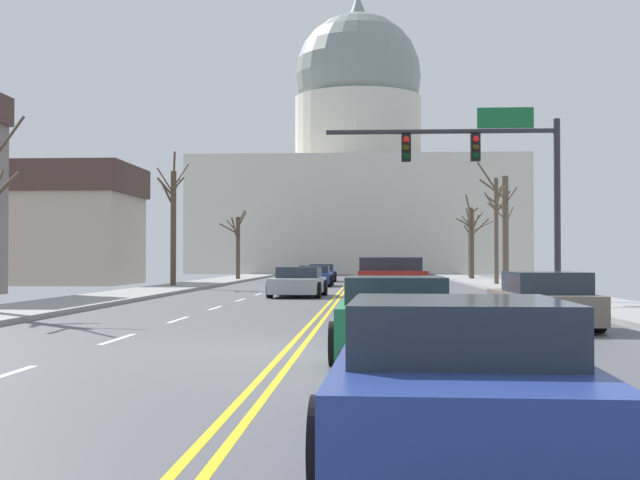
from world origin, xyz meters
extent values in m
cube|color=#4F4F54|center=(0.00, 0.00, -0.03)|extent=(14.00, 180.00, 0.06)
cube|color=yellow|center=(-0.12, 0.00, 0.00)|extent=(0.10, 176.40, 0.00)
cube|color=yellow|center=(0.12, 0.00, 0.00)|extent=(0.10, 176.40, 0.00)
cube|color=silver|center=(3.50, -3.30, 0.00)|extent=(0.12, 2.20, 0.00)
cube|color=silver|center=(3.50, 1.90, 0.00)|extent=(0.12, 2.20, 0.00)
cube|color=silver|center=(3.50, 7.10, 0.00)|extent=(0.12, 2.20, 0.00)
cube|color=silver|center=(3.50, 12.30, 0.00)|extent=(0.12, 2.20, 0.00)
cube|color=silver|center=(3.50, 17.50, 0.00)|extent=(0.12, 2.20, 0.00)
cube|color=silver|center=(3.50, 22.70, 0.00)|extent=(0.12, 2.20, 0.00)
cube|color=silver|center=(3.50, 27.90, 0.00)|extent=(0.12, 2.20, 0.00)
cube|color=silver|center=(3.50, 33.10, 0.00)|extent=(0.12, 2.20, 0.00)
cube|color=silver|center=(3.50, 38.30, 0.00)|extent=(0.12, 2.20, 0.00)
cube|color=silver|center=(3.50, 43.50, 0.00)|extent=(0.12, 2.20, 0.00)
cube|color=silver|center=(3.50, 48.70, 0.00)|extent=(0.12, 2.20, 0.00)
cube|color=silver|center=(3.50, 53.90, 0.00)|extent=(0.12, 2.20, 0.00)
cube|color=silver|center=(3.50, 59.10, 0.00)|extent=(0.12, 2.20, 0.00)
cube|color=silver|center=(3.50, 64.30, 0.00)|extent=(0.12, 2.20, 0.00)
cube|color=silver|center=(-3.50, -3.30, 0.00)|extent=(0.12, 2.20, 0.00)
cube|color=silver|center=(-3.50, 1.90, 0.00)|extent=(0.12, 2.20, 0.00)
cube|color=silver|center=(-3.50, 7.10, 0.00)|extent=(0.12, 2.20, 0.00)
cube|color=silver|center=(-3.50, 12.30, 0.00)|extent=(0.12, 2.20, 0.00)
cube|color=silver|center=(-3.50, 17.50, 0.00)|extent=(0.12, 2.20, 0.00)
cube|color=silver|center=(-3.50, 22.70, 0.00)|extent=(0.12, 2.20, 0.00)
cube|color=silver|center=(-3.50, 27.90, 0.00)|extent=(0.12, 2.20, 0.00)
cube|color=silver|center=(-3.50, 33.10, 0.00)|extent=(0.12, 2.20, 0.00)
cube|color=silver|center=(-3.50, 38.30, 0.00)|extent=(0.12, 2.20, 0.00)
cube|color=silver|center=(-3.50, 43.50, 0.00)|extent=(0.12, 2.20, 0.00)
cube|color=silver|center=(-3.50, 48.70, 0.00)|extent=(0.12, 2.20, 0.00)
cube|color=silver|center=(-3.50, 53.90, 0.00)|extent=(0.12, 2.20, 0.00)
cube|color=silver|center=(-3.50, 59.10, 0.00)|extent=(0.12, 2.20, 0.00)
cube|color=silver|center=(-3.50, 64.30, 0.00)|extent=(0.12, 2.20, 0.00)
cylinder|color=#28282D|center=(7.60, 15.17, 3.20)|extent=(0.22, 0.22, 6.12)
cylinder|color=#28282D|center=(3.70, 15.17, 5.86)|extent=(7.80, 0.16, 0.16)
cube|color=black|center=(4.87, 15.17, 5.30)|extent=(0.32, 0.28, 0.92)
sphere|color=red|center=(4.87, 15.01, 5.58)|extent=(0.22, 0.22, 0.22)
sphere|color=#332B05|center=(4.87, 15.01, 5.30)|extent=(0.22, 0.22, 0.22)
sphere|color=black|center=(4.87, 15.01, 5.02)|extent=(0.22, 0.22, 0.22)
cube|color=black|center=(2.53, 15.17, 5.30)|extent=(0.32, 0.28, 0.92)
sphere|color=red|center=(2.53, 15.01, 5.58)|extent=(0.22, 0.22, 0.22)
sphere|color=#332B05|center=(2.53, 15.01, 5.30)|extent=(0.22, 0.22, 0.22)
sphere|color=black|center=(2.53, 15.01, 5.02)|extent=(0.22, 0.22, 0.22)
cube|color=#146033|center=(5.88, 15.19, 6.31)|extent=(1.90, 0.06, 0.70)
cube|color=beige|center=(0.00, 82.14, 5.98)|extent=(34.34, 23.62, 11.95)
cylinder|color=beige|center=(0.00, 82.14, 15.73)|extent=(14.08, 14.08, 7.55)
sphere|color=gray|center=(0.00, 82.14, 21.96)|extent=(14.08, 14.08, 14.08)
cone|color=gray|center=(0.00, 82.14, 30.20)|extent=(1.80, 1.80, 2.40)
cube|color=maroon|center=(1.89, 10.95, 0.61)|extent=(2.00, 5.67, 0.77)
cube|color=#1E2833|center=(1.90, 11.74, 1.28)|extent=(1.83, 1.93, 0.58)
cube|color=maroon|center=(1.89, 8.18, 1.10)|extent=(1.83, 0.10, 0.22)
cylinder|color=black|center=(0.90, 12.65, 0.40)|extent=(0.28, 0.80, 0.80)
cylinder|color=black|center=(2.89, 12.65, 0.40)|extent=(0.28, 0.80, 0.80)
cylinder|color=black|center=(0.90, 9.25, 0.40)|extent=(0.28, 0.80, 0.80)
cylinder|color=black|center=(2.88, 9.25, 0.40)|extent=(0.28, 0.80, 0.80)
cube|color=#6B6056|center=(5.11, 5.29, 0.47)|extent=(1.80, 4.65, 0.62)
cube|color=#232D38|center=(5.12, 4.83, 1.01)|extent=(1.56, 2.30, 0.46)
cylinder|color=black|center=(4.22, 6.71, 0.32)|extent=(0.23, 0.64, 0.64)
cylinder|color=black|center=(5.96, 6.74, 0.32)|extent=(0.23, 0.64, 0.64)
cylinder|color=black|center=(4.26, 3.84, 0.32)|extent=(0.23, 0.64, 0.64)
cylinder|color=black|center=(6.00, 3.86, 0.32)|extent=(0.23, 0.64, 0.64)
cube|color=#1E7247|center=(1.68, -0.66, 0.51)|extent=(1.76, 4.28, 0.69)
cube|color=#232D38|center=(1.68, -0.92, 1.05)|extent=(1.52, 1.82, 0.40)
cylinder|color=black|center=(0.84, 0.67, 0.32)|extent=(0.23, 0.64, 0.64)
cylinder|color=black|center=(2.55, 0.65, 0.32)|extent=(0.23, 0.64, 0.64)
cylinder|color=black|center=(0.81, -1.97, 0.32)|extent=(0.23, 0.64, 0.64)
cylinder|color=black|center=(2.52, -1.99, 0.32)|extent=(0.23, 0.64, 0.64)
cube|color=navy|center=(1.97, -7.27, 0.47)|extent=(1.98, 4.64, 0.61)
cube|color=#232D38|center=(1.96, -7.51, 0.99)|extent=(1.68, 2.14, 0.44)
cylinder|color=black|center=(1.09, -5.82, 0.32)|extent=(0.24, 0.65, 0.64)
cylinder|color=black|center=(2.93, -5.88, 0.32)|extent=(0.24, 0.65, 0.64)
cylinder|color=black|center=(1.00, -8.66, 0.32)|extent=(0.24, 0.65, 0.64)
cylinder|color=black|center=(2.85, -8.72, 0.32)|extent=(0.24, 0.65, 0.64)
cube|color=#9EA3A8|center=(-1.60, 20.40, 0.46)|extent=(2.06, 4.40, 0.59)
cube|color=#232D38|center=(-1.59, 20.71, 0.97)|extent=(1.73, 1.91, 0.44)
cylinder|color=black|center=(-0.71, 19.02, 0.32)|extent=(0.25, 0.65, 0.64)
cylinder|color=black|center=(-2.59, 19.10, 0.32)|extent=(0.25, 0.65, 0.64)
cylinder|color=black|center=(-0.60, 21.70, 0.32)|extent=(0.25, 0.65, 0.64)
cylinder|color=black|center=(-2.49, 21.78, 0.32)|extent=(0.25, 0.65, 0.64)
cube|color=navy|center=(-1.79, 33.85, 0.45)|extent=(1.83, 4.29, 0.58)
cube|color=#232D38|center=(-1.79, 33.95, 0.94)|extent=(1.61, 1.95, 0.41)
cylinder|color=black|center=(-0.88, 32.53, 0.32)|extent=(0.22, 0.64, 0.64)
cylinder|color=black|center=(-2.70, 32.52, 0.32)|extent=(0.22, 0.64, 0.64)
cylinder|color=black|center=(-0.88, 35.18, 0.32)|extent=(0.22, 0.64, 0.64)
cylinder|color=black|center=(-2.71, 35.18, 0.32)|extent=(0.22, 0.64, 0.64)
cube|color=navy|center=(-1.94, 43.65, 0.45)|extent=(1.86, 4.35, 0.58)
cube|color=#232D38|center=(-1.95, 44.01, 0.95)|extent=(1.60, 2.12, 0.42)
cylinder|color=black|center=(-1.03, 42.33, 0.32)|extent=(0.23, 0.64, 0.64)
cylinder|color=black|center=(-2.79, 42.29, 0.32)|extent=(0.23, 0.64, 0.64)
cylinder|color=black|center=(-1.09, 45.01, 0.32)|extent=(0.23, 0.64, 0.64)
cylinder|color=black|center=(-2.86, 44.96, 0.32)|extent=(0.23, 0.64, 0.64)
cube|color=#B2A38E|center=(-18.98, 36.43, 2.66)|extent=(11.97, 7.37, 5.32)
cube|color=#47332D|center=(-18.98, 36.43, 6.22)|extent=(12.45, 7.66, 1.80)
cylinder|color=brown|center=(8.14, 29.79, 2.92)|extent=(0.32, 0.32, 5.57)
cylinder|color=brown|center=(8.35, 29.32, 4.68)|extent=(0.51, 0.99, 0.81)
cylinder|color=brown|center=(8.07, 29.36, 4.71)|extent=(0.26, 0.95, 0.91)
cylinder|color=brown|center=(8.44, 30.50, 3.72)|extent=(0.70, 1.49, 1.02)
cylinder|color=brown|center=(7.72, 29.82, 4.30)|extent=(0.89, 0.16, 0.74)
cylinder|color=brown|center=(7.63, 29.23, 3.90)|extent=(1.10, 1.19, 0.83)
cylinder|color=brown|center=(7.51, 29.84, 5.07)|extent=(1.33, 0.21, 1.04)
cylinder|color=#4C3D2D|center=(-7.80, 44.93, 2.27)|extent=(0.29, 0.29, 4.27)
cylinder|color=#4C3D2D|center=(-7.77, 44.34, 3.48)|extent=(0.15, 1.24, 1.60)
cylinder|color=#4C3D2D|center=(-7.55, 44.78, 4.41)|extent=(0.59, 0.39, 0.94)
cylinder|color=#4C3D2D|center=(-8.41, 44.76, 3.58)|extent=(1.29, 0.45, 0.78)
cylinder|color=#4C3D2D|center=(-8.17, 44.76, 3.73)|extent=(0.81, 0.42, 0.92)
cylinder|color=#4C3D2D|center=(-7.68, 44.24, 3.58)|extent=(0.35, 1.46, 1.20)
cylinder|color=#4C3D2D|center=(-7.93, 44.40, 3.49)|extent=(0.39, 1.17, 1.70)
cylinder|color=#4C3D2D|center=(-7.44, 44.34, 4.20)|extent=(0.84, 1.29, 1.08)
cylinder|color=#4C3D2D|center=(8.90, 51.36, 2.76)|extent=(0.36, 0.36, 5.24)
cylinder|color=#4C3D2D|center=(8.49, 50.90, 4.10)|extent=(0.89, 1.01, 0.65)
cylinder|color=#4C3D2D|center=(8.66, 50.77, 5.57)|extent=(0.61, 1.32, 1.48)
cylinder|color=#4C3D2D|center=(8.63, 51.12, 3.63)|extent=(0.65, 0.61, 0.80)
cylinder|color=#4C3D2D|center=(9.75, 51.46, 3.94)|extent=(1.74, 0.26, 0.90)
cylinder|color=#4C3D2D|center=(8.85, 52.04, 3.80)|extent=(0.18, 1.42, 1.45)
cylinder|color=#4C3D2D|center=(9.21, 51.70, 5.17)|extent=(0.74, 0.79, 0.54)
cylinder|color=#4C3D2D|center=(-8.90, 30.03, 3.11)|extent=(0.30, 0.30, 5.94)
cylinder|color=#4C3D2D|center=(-8.75, 30.57, 5.50)|extent=(0.41, 1.16, 0.79)
cylinder|color=#4C3D2D|center=(-8.57, 30.32, 5.88)|extent=(0.75, 0.67, 1.28)
cylinder|color=#4C3D2D|center=(-9.22, 29.61, 5.21)|extent=(0.77, 0.97, 0.99)
cylinder|color=#4C3D2D|center=(-9.38, 30.23, 5.60)|extent=(1.04, 0.51, 1.43)
cylinder|color=#4C3D2D|center=(-8.90, 30.76, 5.35)|extent=(0.08, 1.51, 0.92)
cylinder|color=#4C3D2D|center=(-8.73, 29.41, 6.17)|extent=(0.47, 1.35, 1.58)
cylinder|color=#4C3D2D|center=(-9.22, 30.17, 4.81)|extent=(0.77, 0.44, 1.23)
cylinder|color=#4C3D2D|center=(8.45, 46.82, 2.56)|extent=(0.33, 0.33, 4.84)
cylinder|color=#4C3D2D|center=(8.20, 46.29, 4.24)|extent=(0.61, 1.18, 1.62)
cylinder|color=#4C3D2D|center=(8.14, 47.10, 4.11)|extent=(0.69, 0.65, 0.94)
cylinder|color=#4C3D2D|center=(8.80, 47.03, 4.24)|extent=(0.80, 0.51, 0.85)
cylinder|color=#4C3D2D|center=(7.91, 46.95, 4.07)|extent=(1.12, 0.35, 0.68)
cylinder|color=#4C3D2D|center=(8.62, 46.25, 3.94)|extent=(0.47, 1.24, 1.24)
cylinder|color=#4C3D2D|center=(9.08, 47.15, 3.76)|extent=(1.36, 0.76, 1.26)
cylinder|color=#4C3D2D|center=(8.89, 47.30, 4.35)|extent=(0.96, 1.03, 0.98)
cylinder|color=#4C3D2D|center=(-8.34, 8.02, 4.64)|extent=(0.81, 0.67, 1.45)
cylinder|color=#4C3D2D|center=(-8.52, 8.31, 3.42)|extent=(0.49, 1.24, 1.01)
cylinder|color=brown|center=(8.31, 34.11, 3.08)|extent=(0.24, 0.24, 5.88)
cylinder|color=brown|center=(8.40, 33.47, 5.03)|extent=(0.31, 1.38, 1.23)
cylinder|color=brown|center=(7.91, 33.46, 4.63)|extent=(0.90, 1.40, 1.00)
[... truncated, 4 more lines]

